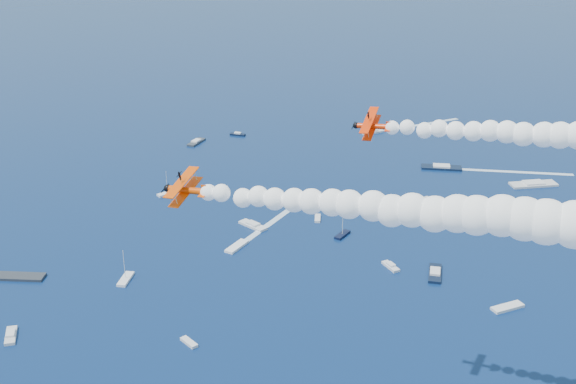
# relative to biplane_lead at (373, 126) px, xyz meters

# --- Properties ---
(biplane_lead) EXTENTS (7.38, 8.97, 7.13)m
(biplane_lead) POSITION_rel_biplane_lead_xyz_m (0.00, 0.00, 0.00)
(biplane_lead) COLOR #FF3105
(biplane_trail) EXTENTS (8.02, 9.35, 6.85)m
(biplane_trail) POSITION_rel_biplane_lead_xyz_m (-20.45, -29.17, -2.15)
(biplane_trail) COLOR #F24905
(smoke_trail_lead) EXTENTS (55.60, 14.96, 9.89)m
(smoke_trail_lead) POSITION_rel_biplane_lead_xyz_m (27.59, -2.47, 2.09)
(smoke_trail_lead) COLOR white
(smoke_trail_trail) EXTENTS (55.68, 16.68, 9.89)m
(smoke_trail_trail) POSITION_rel_biplane_lead_xyz_m (7.09, -32.11, -0.06)
(smoke_trail_trail) COLOR white
(spectator_boats) EXTENTS (218.71, 177.25, 0.70)m
(spectator_boats) POSITION_rel_biplane_lead_xyz_m (-4.56, 79.28, -55.95)
(spectator_boats) COLOR black
(spectator_boats) RESTS_ON ground
(boat_wakes) EXTENTS (92.92, 137.01, 0.04)m
(boat_wakes) POSITION_rel_biplane_lead_xyz_m (-7.77, 132.64, -56.27)
(boat_wakes) COLOR white
(boat_wakes) RESTS_ON ground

